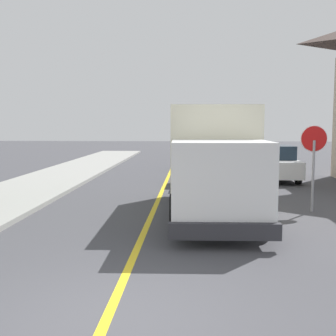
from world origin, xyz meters
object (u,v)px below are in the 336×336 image
object	(u,v)px
parked_car_near	(204,166)
parked_car_mid	(204,156)
parked_van_across	(275,164)
stop_sign	(314,152)
box_truck	(212,155)
parked_car_furthest	(200,145)
parked_car_far	(203,149)

from	to	relation	value
parked_car_near	parked_car_mid	size ratio (longest dim) A/B	1.00
parked_van_across	parked_car_near	bearing A→B (deg)	-157.57
stop_sign	box_truck	bearing A→B (deg)	-173.36
parked_car_furthest	parked_van_across	xyz separation A→B (m)	(3.20, -18.51, 0.00)
box_truck	parked_car_near	xyz separation A→B (m)	(-0.02, 6.37, -0.97)
parked_car_far	stop_sign	distance (m)	19.15
parked_car_far	parked_car_furthest	bearing A→B (deg)	90.56
parked_van_across	stop_sign	world-z (taller)	stop_sign
parked_car_near	parked_car_furthest	bearing A→B (deg)	89.33
parked_car_far	stop_sign	xyz separation A→B (m)	(2.82, -18.91, 1.06)
parked_car_far	parked_car_furthest	xyz separation A→B (m)	(-0.07, 7.03, 0.00)
parked_car_mid	parked_car_furthest	bearing A→B (deg)	89.85
parked_car_near	parked_car_far	size ratio (longest dim) A/B	0.99
parked_car_near	parked_car_mid	world-z (taller)	same
parked_car_furthest	box_truck	bearing A→B (deg)	-90.47
parked_car_near	parked_car_furthest	xyz separation A→B (m)	(0.23, 19.92, 0.00)
parked_car_furthest	stop_sign	size ratio (longest dim) A/B	1.67
parked_car_mid	parked_car_furthest	world-z (taller)	same
parked_car_mid	stop_sign	xyz separation A→B (m)	(2.93, -12.40, 1.06)
box_truck	stop_sign	size ratio (longest dim) A/B	2.73
parked_car_near	parked_car_mid	xyz separation A→B (m)	(0.20, 6.39, 0.00)
parked_car_mid	parked_van_across	size ratio (longest dim) A/B	1.00
stop_sign	parked_car_furthest	bearing A→B (deg)	96.37
box_truck	stop_sign	bearing A→B (deg)	6.64
box_truck	parked_car_far	world-z (taller)	box_truck
box_truck	parked_car_near	size ratio (longest dim) A/B	1.64
parked_car_far	stop_sign	size ratio (longest dim) A/B	1.69
parked_car_near	stop_sign	size ratio (longest dim) A/B	1.67
parked_car_mid	parked_car_furthest	xyz separation A→B (m)	(0.04, 13.53, 0.00)
parked_car_mid	parked_car_furthest	distance (m)	13.53
parked_car_mid	parked_van_across	world-z (taller)	same
box_truck	parked_car_far	bearing A→B (deg)	89.16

